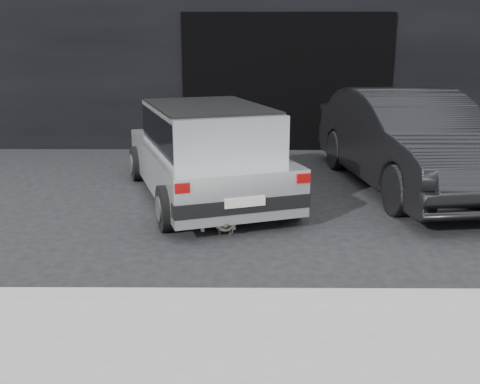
{
  "coord_description": "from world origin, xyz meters",
  "views": [
    {
      "loc": [
        0.17,
        -6.47,
        2.06
      ],
      "look_at": [
        0.14,
        -0.87,
        0.48
      ],
      "focal_mm": 40.0,
      "sensor_mm": 36.0,
      "label": 1
    }
  ],
  "objects_px": {
    "silver_hatchback": "(206,148)",
    "cat_white": "(221,215)",
    "second_car": "(409,140)",
    "cat_siamese": "(224,221)"
  },
  "relations": [
    {
      "from": "silver_hatchback",
      "to": "cat_white",
      "type": "bearing_deg",
      "value": -97.57
    },
    {
      "from": "silver_hatchback",
      "to": "cat_siamese",
      "type": "xyz_separation_m",
      "value": [
        0.29,
        -1.34,
        -0.58
      ]
    },
    {
      "from": "cat_white",
      "to": "silver_hatchback",
      "type": "bearing_deg",
      "value": -157.29
    },
    {
      "from": "silver_hatchback",
      "to": "second_car",
      "type": "bearing_deg",
      "value": -7.71
    },
    {
      "from": "second_car",
      "to": "cat_siamese",
      "type": "bearing_deg",
      "value": -151.32
    },
    {
      "from": "second_car",
      "to": "silver_hatchback",
      "type": "bearing_deg",
      "value": -176.75
    },
    {
      "from": "cat_siamese",
      "to": "cat_white",
      "type": "height_order",
      "value": "cat_white"
    },
    {
      "from": "silver_hatchback",
      "to": "cat_white",
      "type": "height_order",
      "value": "silver_hatchback"
    },
    {
      "from": "cat_siamese",
      "to": "cat_white",
      "type": "bearing_deg",
      "value": -39.16
    },
    {
      "from": "silver_hatchback",
      "to": "cat_siamese",
      "type": "relative_size",
      "value": 5.13
    }
  ]
}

